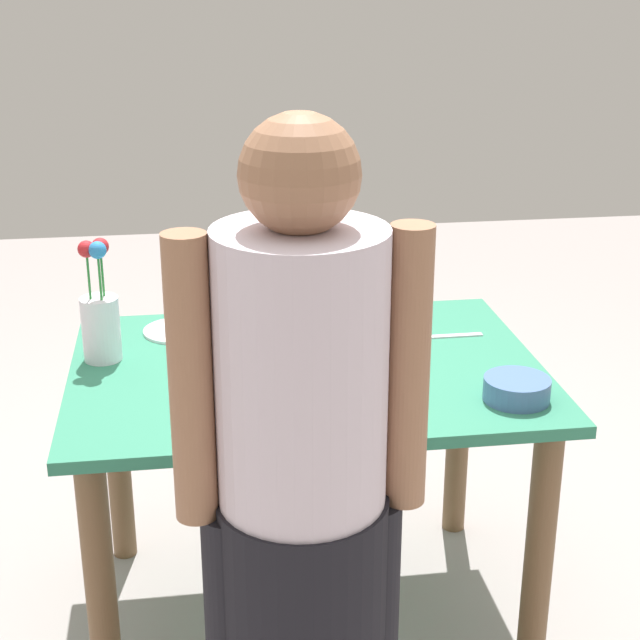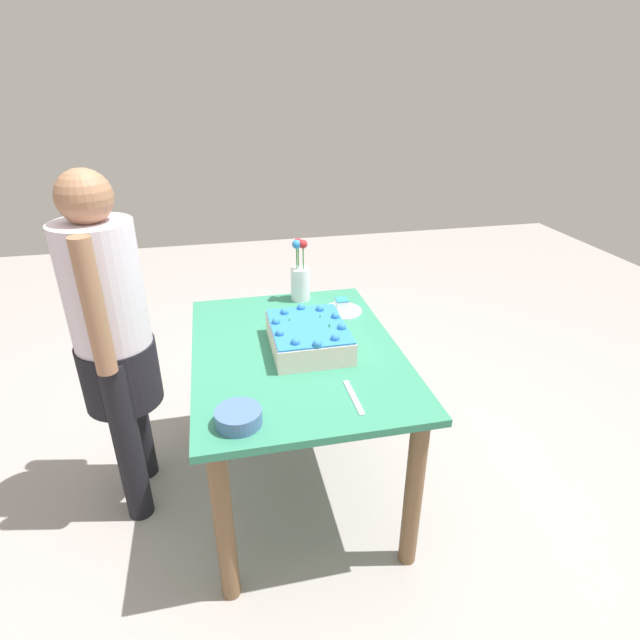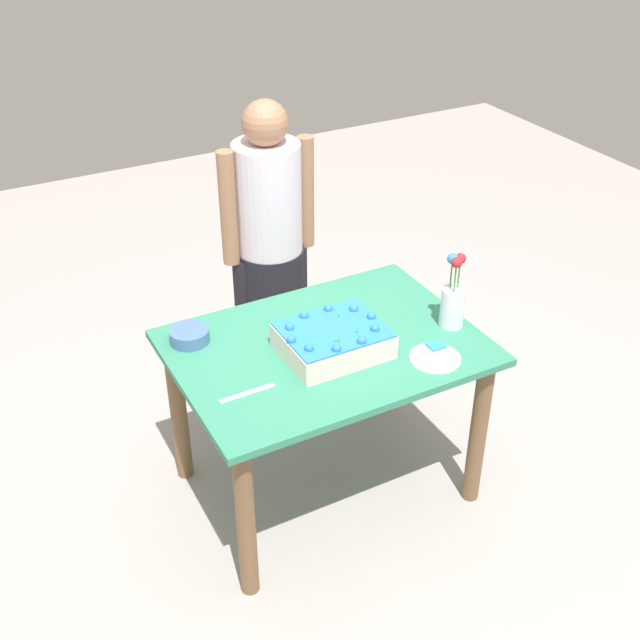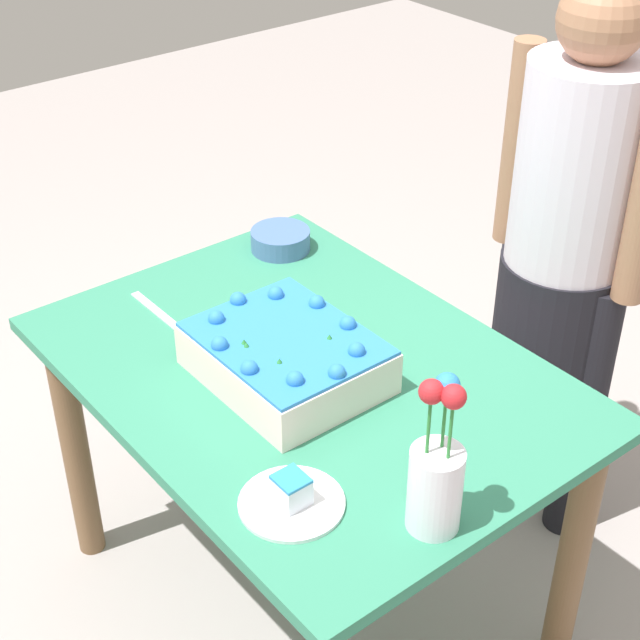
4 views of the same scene
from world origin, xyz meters
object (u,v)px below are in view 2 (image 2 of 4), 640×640
cake_knife (354,397)px  fruit_bowl (239,417)px  flower_vase (300,279)px  person_standing (112,331)px  serving_plate_with_slice (342,308)px  sheet_cake (309,336)px

cake_knife → fruit_bowl: 0.42m
flower_vase → fruit_bowl: (-0.97, 0.38, -0.09)m
person_standing → serving_plate_with_slice: bearing=12.0°
fruit_bowl → person_standing: size_ratio=0.10×
fruit_bowl → person_standing: person_standing is taller
serving_plate_with_slice → cake_knife: bearing=168.9°
serving_plate_with_slice → fruit_bowl: (-0.77, 0.55, 0.01)m
sheet_cake → fruit_bowl: sheet_cake is taller
cake_knife → person_standing: person_standing is taller
cake_knife → fruit_bowl: size_ratio=1.37×
flower_vase → sheet_cake: bearing=173.5°
person_standing → sheet_cake: bearing=-7.7°
sheet_cake → serving_plate_with_slice: sheet_cake is taller
sheet_cake → flower_vase: (0.51, -0.06, 0.06)m
serving_plate_with_slice → flower_vase: flower_vase is taller
cake_knife → fruit_bowl: bearing=98.3°
sheet_cake → fruit_bowl: bearing=144.5°
person_standing → fruit_bowl: bearing=-50.7°
sheet_cake → serving_plate_with_slice: (0.32, -0.23, -0.04)m
serving_plate_with_slice → fruit_bowl: serving_plate_with_slice is taller
cake_knife → sheet_cake: bearing=11.9°
fruit_bowl → person_standing: (0.56, 0.46, 0.08)m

